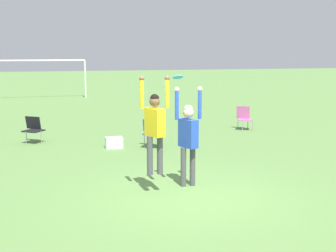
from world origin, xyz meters
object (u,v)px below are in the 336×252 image
at_px(person_defending, 188,134).
at_px(camping_chair_1, 244,116).
at_px(camping_chair_0, 33,128).
at_px(person_jumping, 155,123).
at_px(frisbee, 178,77).
at_px(camping_chair_2, 152,131).
at_px(cooler_box, 114,143).

distance_m(person_defending, camping_chair_1, 7.74).
bearing_deg(person_defending, camping_chair_1, 126.08).
xyz_separation_m(camping_chair_0, camping_chair_1, (7.49, 0.51, 0.01)).
relative_size(person_jumping, frisbee, 8.92).
bearing_deg(person_jumping, frisbee, -81.28).
bearing_deg(camping_chair_2, cooler_box, 22.22).
distance_m(person_jumping, person_defending, 0.91).
bearing_deg(camping_chair_0, camping_chair_1, -138.54).
bearing_deg(camping_chair_1, camping_chair_2, 57.99).
bearing_deg(camping_chair_1, person_defending, 85.32).
relative_size(person_jumping, camping_chair_1, 2.32).
xyz_separation_m(frisbee, camping_chair_2, (0.46, 4.15, -1.83)).
height_order(person_defending, frisbee, frisbee).
xyz_separation_m(camping_chair_0, cooler_box, (2.32, -1.53, -0.31)).
xyz_separation_m(person_jumping, frisbee, (0.58, 0.32, 0.89)).
distance_m(camping_chair_1, cooler_box, 5.57).
bearing_deg(person_defending, frisbee, -117.03).
relative_size(camping_chair_0, camping_chair_2, 1.00).
bearing_deg(camping_chair_2, camping_chair_0, 5.29).
relative_size(frisbee, camping_chair_0, 0.27).
distance_m(person_jumping, camping_chair_2, 4.69).
bearing_deg(frisbee, camping_chair_2, 83.67).
bearing_deg(person_jumping, camping_chair_2, -33.31).
bearing_deg(frisbee, camping_chair_0, 116.95).
bearing_deg(camping_chair_0, cooler_box, -175.95).
distance_m(frisbee, camping_chair_1, 8.03).
relative_size(person_defending, cooler_box, 4.17).
height_order(camping_chair_1, camping_chair_2, camping_chair_1).
relative_size(person_defending, camping_chair_1, 2.48).
bearing_deg(camping_chair_1, frisbee, 83.87).
height_order(frisbee, camping_chair_2, frisbee).
xyz_separation_m(camping_chair_1, camping_chair_2, (-4.04, -2.24, 0.02)).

